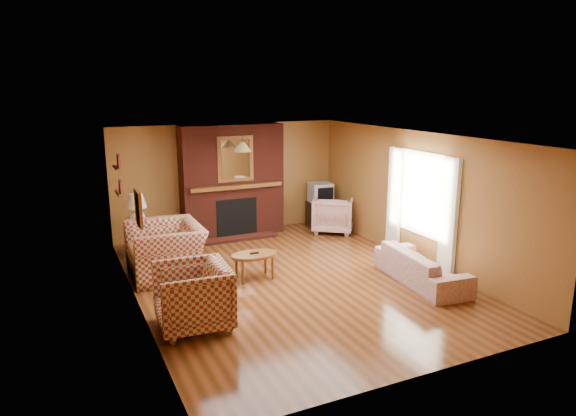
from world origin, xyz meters
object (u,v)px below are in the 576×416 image
side_table (139,240)px  fireplace (232,182)px  floral_armchair (333,214)px  plaid_armchair (193,297)px  crt_tv (321,193)px  tv_stand (320,214)px  floral_sofa (422,266)px  plaid_loveseat (166,250)px  table_lamp (137,208)px  coffee_table (254,257)px

side_table → fireplace: bearing=14.3°
floral_armchair → plaid_armchair: bearing=75.1°
fireplace → crt_tv: 2.09m
side_table → tv_stand: bearing=4.8°
side_table → floral_sofa: bearing=-40.6°
floral_sofa → floral_armchair: bearing=2.3°
plaid_loveseat → table_lamp: table_lamp is taller
coffee_table → plaid_loveseat: bearing=147.4°
coffee_table → tv_stand: tv_stand is taller
side_table → table_lamp: table_lamp is taller
plaid_loveseat → plaid_armchair: 2.17m
plaid_armchair → floral_sofa: (3.85, 0.01, -0.17)m
floral_armchair → side_table: floral_armchair is taller
floral_sofa → coffee_table: 2.78m
coffee_table → table_lamp: size_ratio=1.27×
tv_stand → table_lamp: bearing=-176.3°
floral_armchair → tv_stand: 0.54m
side_table → tv_stand: same height
fireplace → floral_armchair: fireplace is taller
table_lamp → floral_sofa: bearing=-40.6°
floral_sofa → crt_tv: (0.15, 3.78, 0.52)m
fireplace → side_table: bearing=-165.7°
side_table → coffee_table: bearing=-53.7°
side_table → crt_tv: crt_tv is taller
plaid_loveseat → crt_tv: (3.90, 1.62, 0.36)m
fireplace → table_lamp: (-2.10, -0.53, -0.26)m
plaid_loveseat → plaid_armchair: size_ratio=1.40×
floral_armchair → tv_stand: floral_armchair is taller
table_lamp → crt_tv: size_ratio=1.19×
plaid_armchair → tv_stand: (4.00, 3.79, -0.15)m
plaid_loveseat → floral_armchair: (3.95, 1.10, -0.04)m
fireplace → crt_tv: size_ratio=4.56×
fireplace → plaid_loveseat: fireplace is taller
crt_tv → tv_stand: bearing=90.0°
fireplace → floral_armchair: bearing=-18.7°
plaid_loveseat → side_table: bearing=-168.2°
fireplace → plaid_armchair: (-1.95, -3.98, -0.74)m
fireplace → floral_sofa: fireplace is taller
plaid_armchair → crt_tv: 5.52m
plaid_loveseat → side_table: size_ratio=2.36×
fireplace → coffee_table: bearing=-101.6°
tv_stand → plaid_loveseat: bearing=-158.4°
fireplace → tv_stand: bearing=-5.1°
plaid_armchair → side_table: bearing=-173.9°
tv_stand → crt_tv: size_ratio=1.10×
fireplace → coffee_table: 2.82m
plaid_loveseat → floral_armchair: bearing=106.4°
plaid_loveseat → fireplace: bearing=135.2°
floral_sofa → crt_tv: 3.82m
fireplace → coffee_table: (-0.55, -2.65, -0.80)m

